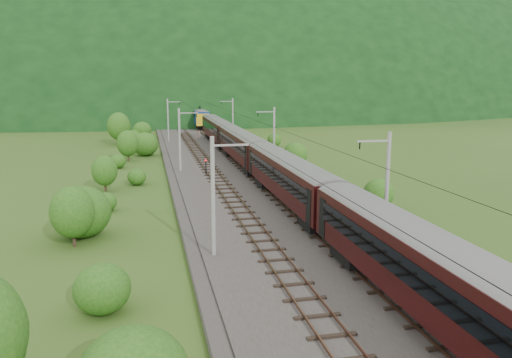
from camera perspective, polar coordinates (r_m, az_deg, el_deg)
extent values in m
plane|color=#2D5119|center=(35.38, 5.30, -8.35)|extent=(600.00, 600.00, 0.00)
cube|color=#38332D|center=(44.52, 1.39, -3.95)|extent=(14.00, 220.00, 0.30)
cube|color=brown|center=(43.81, -2.58, -3.75)|extent=(0.08, 220.00, 0.15)
cube|color=brown|center=(44.07, -0.74, -3.64)|extent=(0.08, 220.00, 0.15)
cube|color=black|center=(43.97, -1.65, -3.86)|extent=(2.40, 220.00, 0.12)
cube|color=brown|center=(44.85, 3.48, -3.40)|extent=(0.08, 220.00, 0.15)
cube|color=brown|center=(45.25, 5.24, -3.29)|extent=(0.08, 220.00, 0.15)
cube|color=black|center=(45.08, 4.36, -3.51)|extent=(2.40, 220.00, 0.12)
cylinder|color=gray|center=(32.84, -4.93, -2.06)|extent=(0.28, 0.28, 8.00)
cube|color=gray|center=(32.40, -2.93, 3.90)|extent=(2.40, 0.12, 0.12)
cylinder|color=black|center=(32.62, -1.19, 3.43)|extent=(0.10, 0.10, 0.50)
cylinder|color=gray|center=(64.27, -8.72, 4.43)|extent=(0.28, 0.28, 8.00)
cube|color=gray|center=(64.05, -7.73, 7.49)|extent=(2.40, 0.12, 0.12)
cylinder|color=black|center=(64.16, -6.83, 7.25)|extent=(0.10, 0.10, 0.50)
cylinder|color=gray|center=(96.08, -10.02, 6.64)|extent=(0.28, 0.28, 8.00)
cube|color=gray|center=(95.93, -9.37, 8.69)|extent=(2.40, 0.12, 0.12)
cylinder|color=black|center=(96.00, -8.76, 8.53)|extent=(0.10, 0.10, 0.50)
cylinder|color=gray|center=(127.98, -10.68, 7.75)|extent=(0.28, 0.28, 8.00)
cube|color=gray|center=(127.87, -10.19, 9.29)|extent=(2.40, 0.12, 0.12)
cylinder|color=black|center=(127.92, -9.73, 9.17)|extent=(0.10, 0.10, 0.50)
cylinder|color=gray|center=(159.92, -11.08, 8.42)|extent=(0.28, 0.28, 8.00)
cube|color=gray|center=(159.83, -10.69, 9.65)|extent=(2.40, 0.12, 0.12)
cylinder|color=black|center=(159.88, -10.32, 9.56)|extent=(0.10, 0.10, 0.50)
cylinder|color=gray|center=(36.53, 14.73, -1.03)|extent=(0.28, 0.28, 8.00)
cube|color=gray|center=(35.44, 13.27, 4.25)|extent=(2.40, 0.12, 0.12)
cylinder|color=black|center=(35.06, 11.77, 3.74)|extent=(0.10, 0.10, 0.50)
cylinder|color=gray|center=(66.23, 2.08, 4.76)|extent=(0.28, 0.28, 8.00)
cube|color=gray|center=(65.64, 1.08, 7.68)|extent=(2.40, 0.12, 0.12)
cylinder|color=black|center=(65.43, 0.22, 7.41)|extent=(0.10, 0.10, 0.50)
cylinder|color=gray|center=(97.40, -2.67, 6.86)|extent=(0.28, 0.28, 8.00)
cube|color=gray|center=(97.00, -3.39, 8.85)|extent=(2.40, 0.12, 0.12)
cylinder|color=black|center=(96.86, -3.98, 8.66)|extent=(0.10, 0.10, 0.50)
cylinder|color=gray|center=(128.97, -5.12, 7.93)|extent=(0.28, 0.28, 8.00)
cube|color=gray|center=(128.67, -5.68, 9.42)|extent=(2.40, 0.12, 0.12)
cylinder|color=black|center=(128.57, -6.13, 9.28)|extent=(0.10, 0.10, 0.50)
cylinder|color=gray|center=(160.72, -6.61, 8.56)|extent=(0.28, 0.28, 8.00)
cube|color=gray|center=(160.48, -7.07, 9.76)|extent=(2.40, 0.12, 0.12)
cylinder|color=black|center=(160.39, -7.42, 9.65)|extent=(0.10, 0.10, 0.50)
cylinder|color=black|center=(42.70, -1.70, 4.90)|extent=(0.03, 198.00, 0.03)
cylinder|color=black|center=(43.84, 4.49, 5.04)|extent=(0.03, 198.00, 0.03)
ellipsoid|color=black|center=(292.11, -10.53, 8.83)|extent=(504.00, 360.00, 244.00)
cube|color=black|center=(25.37, 18.83, -9.70)|extent=(2.99, 22.68, 3.09)
cylinder|color=slate|center=(24.92, 19.03, -6.71)|extent=(2.99, 22.56, 2.99)
cube|color=black|center=(24.52, 15.81, -9.33)|extent=(0.05, 19.96, 1.19)
cube|color=black|center=(26.04, 21.76, -8.50)|extent=(0.05, 19.96, 1.19)
cube|color=black|center=(32.64, 11.36, -8.32)|extent=(2.27, 3.30, 0.93)
cube|color=black|center=(46.09, 3.79, 0.25)|extent=(2.99, 22.68, 3.09)
cylinder|color=slate|center=(45.85, 3.82, 1.96)|extent=(2.99, 22.56, 2.99)
cube|color=black|center=(45.63, 1.97, 0.63)|extent=(0.05, 19.96, 1.19)
cube|color=black|center=(46.46, 5.59, 0.78)|extent=(0.05, 19.96, 1.19)
cube|color=black|center=(39.22, 7.00, -4.82)|extent=(2.27, 3.30, 0.93)
cube|color=black|center=(54.00, 1.42, -0.26)|extent=(2.27, 3.30, 0.93)
cube|color=black|center=(68.50, -1.65, 3.92)|extent=(2.99, 22.68, 3.09)
cylinder|color=slate|center=(68.33, -1.66, 5.08)|extent=(2.99, 22.56, 2.99)
cube|color=black|center=(68.19, -2.91, 4.19)|extent=(0.05, 19.96, 1.19)
cube|color=black|center=(68.75, -0.41, 4.26)|extent=(0.05, 19.96, 1.19)
cube|color=black|center=(61.12, -0.25, 1.11)|extent=(2.27, 3.30, 0.93)
cube|color=black|center=(76.51, -2.76, 3.17)|extent=(2.27, 3.30, 0.93)
cube|color=black|center=(91.36, -4.41, 5.75)|extent=(2.99, 22.68, 3.09)
cylinder|color=slate|center=(91.23, -4.42, 6.62)|extent=(2.99, 22.56, 2.99)
cube|color=black|center=(91.12, -5.36, 5.96)|extent=(0.05, 19.96, 1.19)
cube|color=black|center=(91.55, -3.47, 6.01)|extent=(0.05, 19.96, 1.19)
cube|color=black|center=(83.78, -3.62, 3.88)|extent=(2.27, 3.30, 0.93)
cube|color=black|center=(99.39, -5.04, 5.03)|extent=(2.27, 3.30, 0.93)
cube|color=navy|center=(123.60, -6.56, 7.17)|extent=(2.99, 18.55, 3.09)
cylinder|color=slate|center=(123.51, -6.58, 7.81)|extent=(2.99, 18.46, 2.99)
cube|color=black|center=(123.42, -7.27, 7.32)|extent=(0.05, 16.33, 1.19)
cube|color=black|center=(123.74, -5.86, 7.36)|extent=(0.05, 16.33, 1.19)
cube|color=black|center=(117.33, -6.20, 5.97)|extent=(2.27, 3.30, 0.93)
cube|color=black|center=(130.19, -6.84, 6.48)|extent=(2.27, 3.30, 0.93)
cube|color=gold|center=(132.62, -6.97, 7.35)|extent=(3.05, 0.50, 2.78)
cube|color=gold|center=(114.61, -6.08, 6.75)|extent=(3.05, 0.50, 2.78)
cube|color=black|center=(126.44, -6.73, 8.22)|extent=(0.08, 1.60, 0.93)
cylinder|color=red|center=(100.49, -6.76, 5.07)|extent=(0.16, 0.16, 1.50)
cylinder|color=red|center=(101.79, -6.46, 5.11)|extent=(0.14, 0.14, 1.33)
cylinder|color=black|center=(61.10, -5.74, 1.23)|extent=(0.13, 0.13, 1.85)
sphere|color=red|center=(60.94, -5.76, 2.13)|extent=(0.22, 0.22, 0.22)
ellipsoid|color=#1E5015|center=(27.39, -17.17, -11.90)|extent=(2.93, 2.93, 2.63)
ellipsoid|color=#1E5015|center=(40.23, -19.32, -3.56)|extent=(4.43, 4.43, 3.98)
ellipsoid|color=#1E5015|center=(47.54, -16.78, -2.54)|extent=(1.97, 1.97, 1.77)
ellipsoid|color=#1E5015|center=(58.45, -13.47, 0.23)|extent=(2.10, 2.10, 1.89)
ellipsoid|color=#1E5015|center=(70.17, -15.52, 1.98)|extent=(2.18, 2.18, 1.96)
ellipsoid|color=#1E5015|center=(80.45, -12.57, 3.91)|extent=(4.13, 4.13, 3.72)
ellipsoid|color=#1E5015|center=(94.05, -13.92, 4.63)|extent=(3.19, 3.19, 2.87)
ellipsoid|color=#1E5015|center=(104.97, -12.89, 5.49)|extent=(3.76, 3.76, 3.39)
ellipsoid|color=#1E5015|center=(113.59, -15.07, 5.80)|extent=(3.73, 3.73, 3.35)
ellipsoid|color=#1E5015|center=(125.29, -13.54, 6.18)|extent=(2.87, 2.87, 2.58)
cylinder|color=black|center=(38.30, -20.12, -5.55)|extent=(0.24, 0.24, 2.44)
ellipsoid|color=#1E5015|center=(37.94, -20.27, -3.54)|extent=(3.13, 3.13, 3.76)
cylinder|color=black|center=(56.03, -16.86, -0.29)|extent=(0.24, 0.24, 2.13)
ellipsoid|color=#1E5015|center=(55.81, -16.93, 0.93)|extent=(2.74, 2.74, 3.28)
cylinder|color=black|center=(75.78, -14.40, 2.91)|extent=(0.24, 0.24, 2.48)
ellipsoid|color=#1E5015|center=(75.60, -14.46, 3.97)|extent=(3.19, 3.19, 3.82)
cylinder|color=black|center=(94.66, -15.35, 4.72)|extent=(0.24, 0.24, 3.26)
ellipsoid|color=#1E5015|center=(94.47, -15.41, 5.84)|extent=(4.19, 4.19, 5.03)
ellipsoid|color=#1E5015|center=(47.78, 13.81, -1.82)|extent=(2.85, 2.85, 2.56)
ellipsoid|color=#1E5015|center=(68.74, 4.48, 2.65)|extent=(3.41, 3.41, 3.07)
ellipsoid|color=#1E5015|center=(89.08, 2.09, 4.38)|extent=(2.45, 2.45, 2.20)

